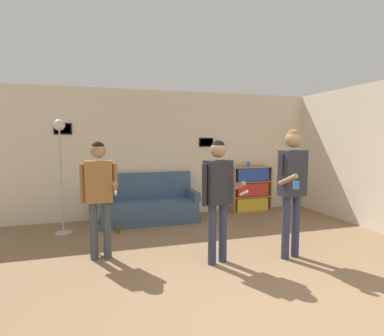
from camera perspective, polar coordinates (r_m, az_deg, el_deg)
ground_plane at (r=3.31m, az=17.45°, el=-25.20°), size 20.00×20.00×0.00m
wall_back at (r=6.62m, az=-2.25°, el=2.76°), size 8.54×0.08×2.70m
wall_right at (r=6.44m, az=30.81°, el=1.88°), size 0.06×6.44×2.70m
couch at (r=6.22m, az=-8.19°, el=-7.19°), size 1.94×0.80×0.96m
bookshelf at (r=7.09m, az=11.11°, el=-3.93°), size 0.95×0.30×1.04m
floor_lamp at (r=5.65m, az=-23.78°, el=2.04°), size 0.28×0.28×2.01m
person_player_foreground_left at (r=4.32m, az=-17.27°, el=-3.63°), size 0.50×0.45×1.64m
person_player_foreground_center at (r=3.99m, az=4.97°, el=-3.92°), size 0.56×0.42×1.66m
person_watcher_holding_cup at (r=4.37m, az=18.60°, el=-1.91°), size 0.50×0.49×1.81m
bottle_on_floor at (r=5.60m, az=-13.95°, el=-10.84°), size 0.07×0.07×0.28m
drinking_cup at (r=6.99m, az=10.72°, el=0.71°), size 0.08×0.08×0.11m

